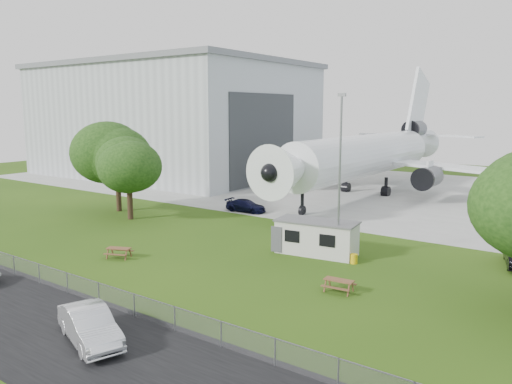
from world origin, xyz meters
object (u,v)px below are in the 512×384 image
Objects in this scene: hangar at (173,119)px; airliner at (369,153)px; car_centre_sedan at (90,326)px; site_cabin at (317,237)px; picnic_west at (119,258)px; picnic_east at (339,292)px.

airliner is (35.97, -0.14, -4.14)m from hangar.
airliner is at bearing 27.31° from car_centre_sedan.
car_centre_sedan is at bearing -48.86° from hangar.
airliner is at bearing 105.70° from site_cabin.
picnic_west is (-11.56, -9.50, -1.31)m from site_cabin.
picnic_west is at bearing -94.93° from airliner.
site_cabin is at bearing 14.80° from car_centre_sedan.
picnic_west is at bearing -174.21° from picnic_east.
hangar is at bearing 60.70° from car_centre_sedan.
site_cabin is at bearing -74.30° from airliner.
picnic_east is (13.23, -35.60, -5.27)m from airliner.
site_cabin is (8.22, -29.25, -3.96)m from airliner.
car_centre_sedan is at bearing -82.25° from airliner.
hangar is 23.89× the size of picnic_east.
hangar reaches higher than car_centre_sedan.
picnic_west is (32.63, -38.89, -9.41)m from hangar.
hangar is 36.21m from airliner.
airliner reaches higher than picnic_east.
picnic_west is 1.00× the size of picnic_east.
hangar is 51.63m from picnic_west.
site_cabin is 3.83× the size of picnic_east.
site_cabin is 15.03m from picnic_west.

